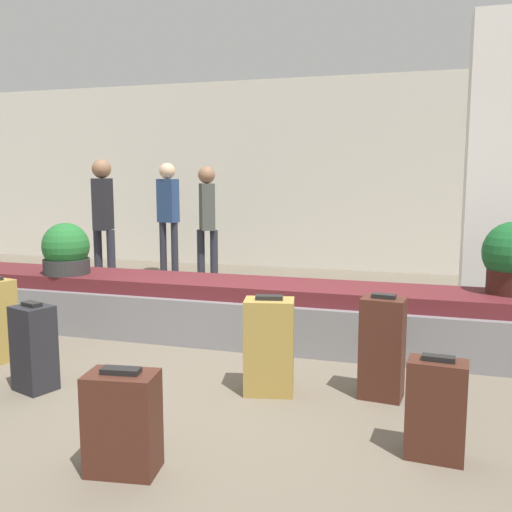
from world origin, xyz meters
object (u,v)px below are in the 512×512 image
at_px(pillar, 493,174).
at_px(traveler_2, 207,215).
at_px(suitcase_2, 34,348).
at_px(traveler_0, 168,208).
at_px(suitcase_1, 382,348).
at_px(suitcase_3, 436,409).
at_px(suitcase_4, 269,346).
at_px(potted_plant_1, 66,251).
at_px(traveler_1, 103,213).
at_px(suitcase_0, 123,422).

distance_m(pillar, traveler_2, 3.81).
relative_size(suitcase_2, traveler_0, 0.37).
relative_size(suitcase_1, suitcase_3, 1.27).
bearing_deg(suitcase_4, potted_plant_1, 143.87).
relative_size(traveler_1, traveler_2, 1.05).
bearing_deg(pillar, traveler_1, 176.61).
height_order(suitcase_4, traveler_1, traveler_1).
bearing_deg(traveler_0, pillar, 174.31).
bearing_deg(suitcase_2, potted_plant_1, 136.30).
bearing_deg(suitcase_2, suitcase_1, 32.49).
bearing_deg(traveler_1, suitcase_2, 13.53).
bearing_deg(suitcase_3, pillar, 84.71).
bearing_deg(pillar, suitcase_0, -118.93).
relative_size(pillar, suitcase_3, 5.37).
xyz_separation_m(suitcase_0, suitcase_2, (-1.23, 0.87, 0.04)).
height_order(suitcase_1, suitcase_4, suitcase_1).
height_order(suitcase_1, traveler_0, traveler_0).
relative_size(potted_plant_1, traveler_2, 0.31).
xyz_separation_m(pillar, suitcase_1, (-0.90, -2.41, -1.23)).
bearing_deg(suitcase_2, suitcase_3, 14.56).
distance_m(suitcase_3, traveler_1, 5.57).
height_order(pillar, suitcase_0, pillar).
height_order(suitcase_1, traveler_2, traveler_2).
bearing_deg(suitcase_3, suitcase_0, -153.94).
relative_size(pillar, traveler_0, 1.80).
height_order(suitcase_4, potted_plant_1, potted_plant_1).
bearing_deg(suitcase_1, suitcase_4, -163.58).
relative_size(suitcase_0, suitcase_2, 0.87).
relative_size(suitcase_4, traveler_1, 0.40).
bearing_deg(suitcase_1, suitcase_2, -160.38).
bearing_deg(pillar, traveler_0, 158.71).
height_order(potted_plant_1, traveler_0, traveler_0).
distance_m(pillar, suitcase_0, 4.62).
bearing_deg(traveler_1, suitcase_4, 37.63).
distance_m(suitcase_3, suitcase_4, 1.34).
xyz_separation_m(suitcase_2, suitcase_4, (1.68, 0.45, 0.03)).
height_order(potted_plant_1, traveler_1, traveler_1).
relative_size(pillar, suitcase_1, 4.22).
bearing_deg(suitcase_2, suitcase_0, -16.07).
distance_m(potted_plant_1, traveler_2, 2.55).
xyz_separation_m(pillar, suitcase_4, (-1.69, -2.56, -1.25)).
bearing_deg(pillar, suitcase_4, -123.51).
bearing_deg(suitcase_2, traveler_1, 132.43).
xyz_separation_m(potted_plant_1, traveler_2, (0.58, 2.47, 0.22)).
bearing_deg(suitcase_4, traveler_1, 125.97).
xyz_separation_m(potted_plant_1, traveler_0, (-0.36, 3.19, 0.27)).
relative_size(pillar, traveler_2, 1.87).
height_order(pillar, suitcase_4, pillar).
distance_m(suitcase_0, suitcase_4, 1.39).
xyz_separation_m(pillar, potted_plant_1, (-4.19, -1.41, -0.79)).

